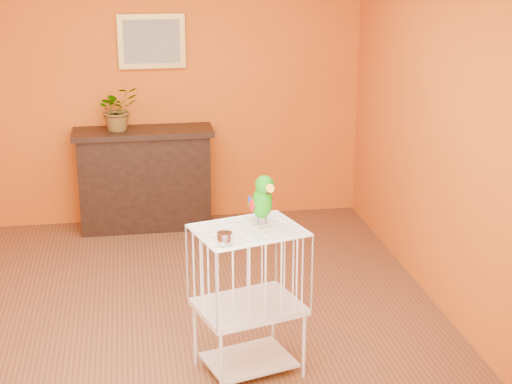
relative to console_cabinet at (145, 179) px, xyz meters
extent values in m
plane|color=brown|center=(0.12, -2.02, -0.48)|extent=(4.50, 4.50, 0.00)
plane|color=#D75A14|center=(0.12, 0.23, 0.82)|extent=(4.00, 0.00, 4.00)
plane|color=#D75A14|center=(0.12, -4.27, 0.82)|extent=(4.00, 0.00, 4.00)
plane|color=#D75A14|center=(2.12, -2.02, 0.82)|extent=(0.00, 4.50, 4.50)
cube|color=black|center=(0.00, 0.00, -0.03)|extent=(1.22, 0.41, 0.91)
cube|color=black|center=(0.00, 0.00, 0.45)|extent=(1.30, 0.47, 0.05)
cube|color=black|center=(0.00, -0.18, -0.03)|extent=(0.85, 0.02, 0.46)
cube|color=maroon|center=(-0.25, -0.05, -0.13)|extent=(0.05, 0.18, 0.28)
cube|color=#3B5229|center=(-0.17, -0.05, -0.13)|extent=(0.05, 0.18, 0.28)
cube|color=maroon|center=(-0.08, -0.05, -0.13)|extent=(0.05, 0.18, 0.28)
cube|color=#3B5229|center=(0.02, -0.05, -0.13)|extent=(0.05, 0.18, 0.28)
cube|color=maroon|center=(0.12, -0.05, -0.13)|extent=(0.05, 0.18, 0.28)
imported|color=#26722D|center=(-0.22, 0.04, 0.64)|extent=(0.50, 0.53, 0.32)
cube|color=#B0913F|center=(0.12, 0.20, 1.27)|extent=(0.62, 0.03, 0.50)
cube|color=gray|center=(0.12, 0.18, 1.27)|extent=(0.52, 0.01, 0.40)
cube|color=silver|center=(0.56, -2.78, -0.41)|extent=(0.63, 0.54, 0.02)
cube|color=silver|center=(0.56, -2.78, -0.03)|extent=(0.74, 0.64, 0.04)
cube|color=silver|center=(0.56, -2.78, 0.48)|extent=(0.74, 0.64, 0.01)
cylinder|color=silver|center=(0.35, -3.07, -0.27)|extent=(0.02, 0.02, 0.44)
cylinder|color=silver|center=(0.89, -2.92, -0.27)|extent=(0.02, 0.02, 0.44)
cylinder|color=silver|center=(0.23, -2.65, -0.27)|extent=(0.02, 0.02, 0.44)
cylinder|color=silver|center=(0.77, -2.50, -0.27)|extent=(0.02, 0.02, 0.44)
cylinder|color=silver|center=(0.39, -3.00, 0.53)|extent=(0.09, 0.09, 0.07)
cylinder|color=#59544C|center=(0.63, -2.72, 0.51)|extent=(0.01, 0.01, 0.05)
cylinder|color=#59544C|center=(0.69, -2.70, 0.51)|extent=(0.01, 0.01, 0.05)
ellipsoid|color=#0D8C05|center=(0.66, -2.71, 0.63)|extent=(0.17, 0.21, 0.23)
ellipsoid|color=#0D8C05|center=(0.67, -2.74, 0.76)|extent=(0.14, 0.15, 0.11)
cone|color=orange|center=(0.68, -2.80, 0.74)|extent=(0.07, 0.09, 0.07)
cone|color=black|center=(0.68, -2.79, 0.72)|extent=(0.04, 0.03, 0.03)
sphere|color=black|center=(0.64, -2.77, 0.77)|extent=(0.02, 0.02, 0.02)
sphere|color=black|center=(0.71, -2.76, 0.77)|extent=(0.02, 0.02, 0.02)
ellipsoid|color=#A50C0C|center=(0.60, -2.72, 0.62)|extent=(0.04, 0.07, 0.08)
ellipsoid|color=navy|center=(0.72, -2.68, 0.62)|extent=(0.04, 0.07, 0.08)
cone|color=#0D8C05|center=(0.64, -2.63, 0.55)|extent=(0.11, 0.18, 0.13)
camera|label=1|loc=(-0.12, -7.19, 2.17)|focal=55.00mm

